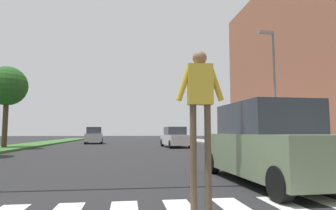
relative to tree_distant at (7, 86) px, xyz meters
The scene contains 9 objects.
ground_plane 10.72m from the tree_distant, 15.75° to the left, with size 140.00×140.00×0.00m, color #262628.
median_strip 4.57m from the tree_distant, 63.35° to the left, with size 2.98×64.00×0.15m, color #386B2D.
tree_distant is the anchor object (origin of this frame).
sidewalk_right 19.08m from the tree_distant, ahead, with size 3.00×64.00×0.15m, color #9E9991.
street_lamp_right 18.82m from the tree_distant, 17.70° to the right, with size 1.02×0.24×7.50m.
pedestrian_performer 21.20m from the tree_distant, 61.52° to the right, with size 0.75×0.28×2.49m.
suv_crossing 20.50m from the tree_distant, 52.09° to the right, with size 2.10×4.66×1.97m.
sedan_midblock 13.35m from the tree_distant, ahead, with size 2.03×4.50×1.65m.
sedan_distant 11.54m from the tree_distant, 60.80° to the left, with size 2.05×4.51×1.76m.
Camera 1 is at (-0.40, 4.59, 1.24)m, focal length 31.22 mm.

